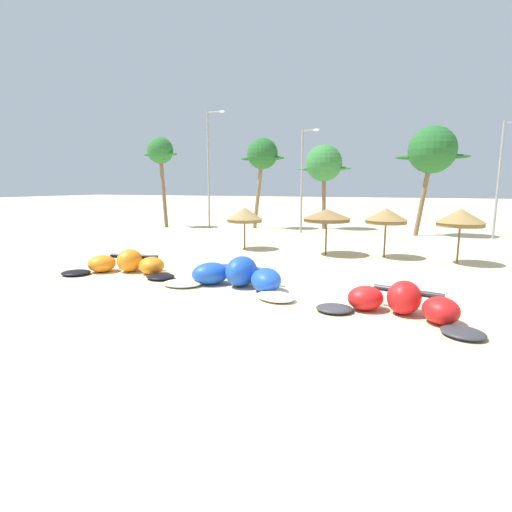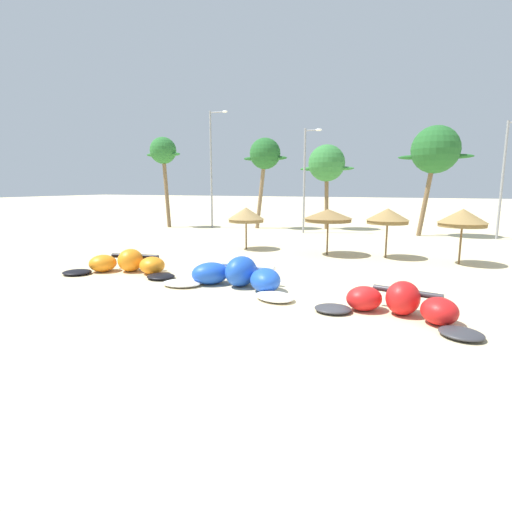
% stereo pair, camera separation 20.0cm
% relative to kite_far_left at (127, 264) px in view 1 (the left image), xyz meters
% --- Properties ---
extents(ground_plane, '(260.00, 260.00, 0.00)m').
position_rel_kite_far_left_xyz_m(ground_plane, '(10.00, -0.90, -0.41)').
color(ground_plane, beige).
extents(kite_far_left, '(5.59, 3.06, 1.07)m').
position_rel_kite_far_left_xyz_m(kite_far_left, '(0.00, 0.00, 0.00)').
color(kite_far_left, black).
rests_on(kite_far_left, ground).
extents(kite_left, '(5.99, 3.12, 1.21)m').
position_rel_kite_far_left_xyz_m(kite_left, '(5.89, -0.64, 0.05)').
color(kite_left, white).
rests_on(kite_left, ground).
extents(kite_left_of_center, '(5.04, 3.00, 1.07)m').
position_rel_kite_far_left_xyz_m(kite_left_of_center, '(12.05, -2.04, -0.00)').
color(kite_left_of_center, '#333338').
rests_on(kite_left_of_center, ground).
extents(beach_umbrella_near_van, '(2.31, 2.31, 2.65)m').
position_rel_kite_far_left_xyz_m(beach_umbrella_near_van, '(2.28, 8.60, 1.77)').
color(beach_umbrella_near_van, brown).
rests_on(beach_umbrella_near_van, ground).
extents(beach_umbrella_middle, '(2.79, 2.79, 2.66)m').
position_rel_kite_far_left_xyz_m(beach_umbrella_middle, '(7.52, 8.40, 1.89)').
color(beach_umbrella_middle, brown).
rests_on(beach_umbrella_middle, ground).
extents(beach_umbrella_near_palms, '(2.34, 2.34, 2.76)m').
position_rel_kite_far_left_xyz_m(beach_umbrella_near_palms, '(10.78, 8.65, 1.93)').
color(beach_umbrella_near_palms, brown).
rests_on(beach_umbrella_near_palms, ground).
extents(beach_umbrella_outermost, '(2.41, 2.41, 2.85)m').
position_rel_kite_far_left_xyz_m(beach_umbrella_outermost, '(14.44, 8.07, 1.98)').
color(beach_umbrella_outermost, brown).
rests_on(beach_umbrella_outermost, ground).
extents(palm_leftmost, '(3.74, 2.50, 8.53)m').
position_rel_kite_far_left_xyz_m(palm_leftmost, '(-10.56, 18.45, 6.66)').
color(palm_leftmost, brown).
rests_on(palm_leftmost, ground).
extents(palm_left, '(4.25, 2.83, 8.30)m').
position_rel_kite_far_left_xyz_m(palm_left, '(-1.13, 20.81, 6.34)').
color(palm_left, '#7F6647').
rests_on(palm_left, ground).
extents(palm_left_of_gap, '(4.97, 3.31, 7.67)m').
position_rel_kite_far_left_xyz_m(palm_left_of_gap, '(4.23, 22.53, 5.53)').
color(palm_left_of_gap, brown).
rests_on(palm_left_of_gap, ground).
extents(palm_center_left, '(5.47, 3.65, 8.56)m').
position_rel_kite_far_left_xyz_m(palm_center_left, '(13.20, 20.28, 6.26)').
color(palm_center_left, brown).
rests_on(palm_center_left, ground).
extents(lamppost_west, '(1.88, 0.24, 10.74)m').
position_rel_kite_far_left_xyz_m(lamppost_west, '(-5.92, 19.56, 5.52)').
color(lamppost_west, gray).
rests_on(lamppost_west, ground).
extents(lamppost_west_center, '(1.50, 0.24, 8.61)m').
position_rel_kite_far_left_xyz_m(lamppost_west_center, '(3.33, 18.71, 4.39)').
color(lamppost_west_center, gray).
rests_on(lamppost_west_center, ground).
extents(lamppost_east_center, '(1.99, 0.24, 8.64)m').
position_rel_kite_far_left_xyz_m(lamppost_east_center, '(18.06, 20.19, 4.46)').
color(lamppost_east_center, gray).
rests_on(lamppost_east_center, ground).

